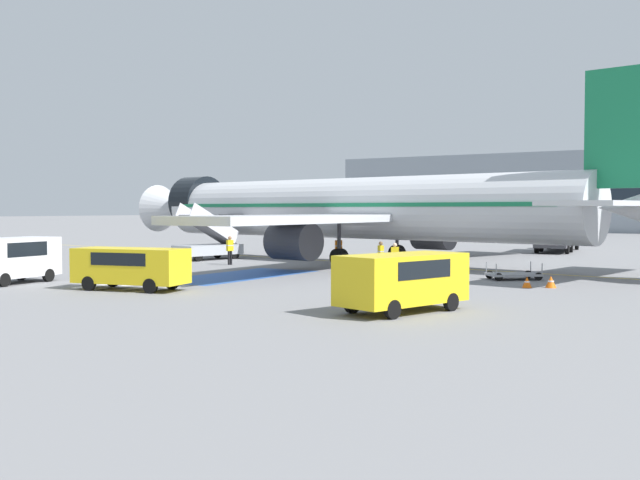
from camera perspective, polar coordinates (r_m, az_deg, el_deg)
ground_plane at (r=48.71m, az=3.68°, el=-1.85°), size 600.00×600.00×0.00m
apron_leadline_yellow at (r=50.44m, az=2.31°, el=-1.69°), size 76.45×12.50×0.01m
apron_stand_patch_blue at (r=40.32m, az=-6.35°, el=-2.73°), size 4.21×9.95×0.01m
apron_walkway_bar_0 at (r=36.86m, az=-16.12°, el=-3.29°), size 0.44×3.60×0.01m
apron_walkway_bar_1 at (r=35.98m, az=-14.84°, el=-3.41°), size 0.44×3.60×0.01m
apron_walkway_bar_2 at (r=35.11m, az=-13.50°, el=-3.54°), size 0.44×3.60×0.01m
apron_walkway_bar_3 at (r=34.27m, az=-12.10°, el=-3.67°), size 0.44×3.60×0.01m
airliner at (r=49.91m, az=2.88°, el=2.41°), size 44.03×35.11×10.84m
boarding_stairs_forward at (r=53.52m, az=-8.49°, el=-0.42°), size 2.93×5.47×4.01m
fuel_tanker at (r=66.00m, az=17.64°, el=0.79°), size 3.68×10.12×3.70m
service_van_0 at (r=38.89m, az=-22.39°, el=-1.15°), size 2.53×4.62×2.19m
service_van_1 at (r=26.11m, az=6.29°, el=-2.83°), size 3.34×5.22×2.02m
service_van_3 at (r=34.05m, az=-14.23°, el=-1.83°), size 5.33×2.89×1.85m
baggage_cart at (r=39.21m, az=14.55°, el=-2.57°), size 2.96×2.82×0.87m
ground_crew_0 at (r=42.47m, az=4.65°, el=-1.10°), size 0.48×0.46×1.75m
ground_crew_1 at (r=47.14m, az=1.42°, el=-0.67°), size 0.44×0.48×1.86m
ground_crew_2 at (r=40.89m, az=5.73°, el=-1.25°), size 0.49×0.41×1.74m
ground_crew_3 at (r=48.32m, az=-6.88°, el=-0.62°), size 0.36×0.48×1.84m
traffic_cone_0 at (r=35.61m, az=17.18°, el=-3.06°), size 0.49×0.49×0.55m
traffic_cone_1 at (r=54.88m, az=-16.36°, el=-1.11°), size 0.60×0.60×0.67m
traffic_cone_2 at (r=35.37m, az=15.49°, el=-3.12°), size 0.44×0.44×0.49m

